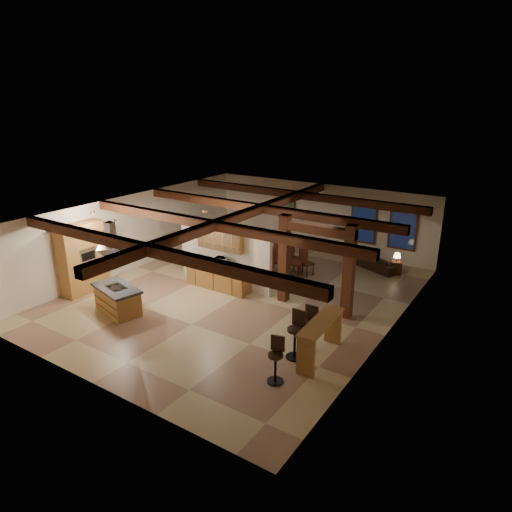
{
  "coord_description": "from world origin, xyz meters",
  "views": [
    {
      "loc": [
        8.2,
        -11.52,
        6.35
      ],
      "look_at": [
        0.31,
        0.5,
        1.33
      ],
      "focal_mm": 32.0,
      "sensor_mm": 36.0,
      "label": 1
    }
  ],
  "objects_px": {
    "dining_table": "(280,267)",
    "bar_counter": "(321,333)",
    "sofa": "(376,262)",
    "kitchen_island": "(118,299)"
  },
  "relations": [
    {
      "from": "kitchen_island",
      "to": "sofa",
      "type": "bearing_deg",
      "value": 56.17
    },
    {
      "from": "sofa",
      "to": "kitchen_island",
      "type": "bearing_deg",
      "value": 78.14
    },
    {
      "from": "sofa",
      "to": "bar_counter",
      "type": "height_order",
      "value": "bar_counter"
    },
    {
      "from": "sofa",
      "to": "bar_counter",
      "type": "xyz_separation_m",
      "value": [
        0.98,
        -7.06,
        0.44
      ]
    },
    {
      "from": "dining_table",
      "to": "bar_counter",
      "type": "height_order",
      "value": "bar_counter"
    },
    {
      "from": "dining_table",
      "to": "sofa",
      "type": "distance_m",
      "value": 3.81
    },
    {
      "from": "kitchen_island",
      "to": "dining_table",
      "type": "distance_m",
      "value": 6.13
    },
    {
      "from": "dining_table",
      "to": "kitchen_island",
      "type": "bearing_deg",
      "value": -130.61
    },
    {
      "from": "kitchen_island",
      "to": "bar_counter",
      "type": "distance_m",
      "value": 6.5
    },
    {
      "from": "dining_table",
      "to": "bar_counter",
      "type": "bearing_deg",
      "value": -65.44
    }
  ]
}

